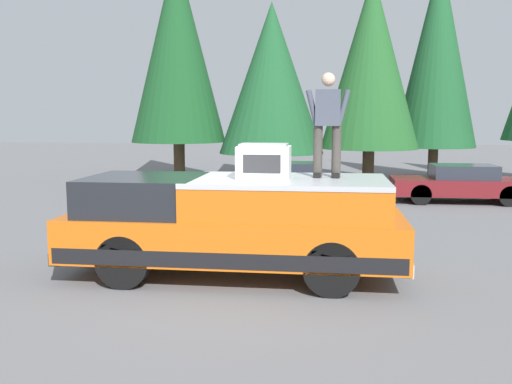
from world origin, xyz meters
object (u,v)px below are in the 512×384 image
(pickup_truck, at_px, (235,224))
(compressor_unit, at_px, (264,161))
(parked_car_maroon, at_px, (460,184))
(person_on_truck_bed, at_px, (328,122))
(parked_car_navy, at_px, (284,180))

(pickup_truck, height_order, compressor_unit, compressor_unit)
(compressor_unit, distance_m, parked_car_maroon, 10.33)
(pickup_truck, distance_m, compressor_unit, 1.16)
(person_on_truck_bed, xyz_separation_m, parked_car_maroon, (8.59, -4.12, -1.97))
(compressor_unit, xyz_separation_m, person_on_truck_bed, (0.28, -1.00, 0.62))
(pickup_truck, relative_size, compressor_unit, 6.60)
(compressor_unit, distance_m, parked_car_navy, 9.22)
(person_on_truck_bed, height_order, parked_car_maroon, person_on_truck_bed)
(parked_car_maroon, distance_m, parked_car_navy, 5.51)
(person_on_truck_bed, xyz_separation_m, parked_car_navy, (8.84, 1.38, -1.97))
(person_on_truck_bed, bearing_deg, parked_car_navy, 8.90)
(pickup_truck, xyz_separation_m, compressor_unit, (-0.04, -0.49, 1.05))
(parked_car_maroon, relative_size, parked_car_navy, 1.00)
(pickup_truck, relative_size, parked_car_maroon, 1.35)
(parked_car_navy, bearing_deg, compressor_unit, -177.62)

